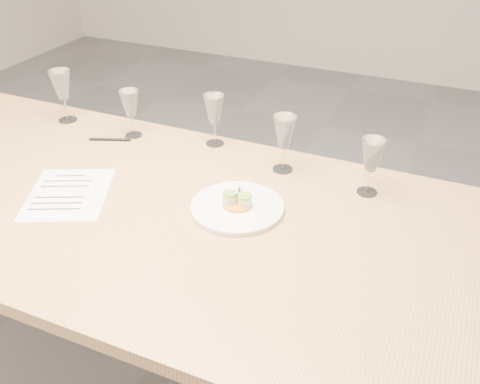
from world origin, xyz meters
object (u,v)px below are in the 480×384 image
at_px(wine_glass_0, 62,86).
at_px(wine_glass_3, 284,133).
at_px(dinner_plate, 237,206).
at_px(wine_glass_1, 130,105).
at_px(wine_glass_4, 372,156).
at_px(ballpoint_pen, 110,139).
at_px(recipe_sheet, 68,194).
at_px(wine_glass_2, 214,110).
at_px(dining_table, 130,217).

height_order(wine_glass_0, wine_glass_3, wine_glass_0).
relative_size(dinner_plate, wine_glass_3, 1.44).
relative_size(wine_glass_1, wine_glass_4, 0.98).
bearing_deg(wine_glass_1, ballpoint_pen, -127.13).
height_order(recipe_sheet, wine_glass_2, wine_glass_2).
height_order(dining_table, wine_glass_2, wine_glass_2).
relative_size(wine_glass_3, wine_glass_4, 1.06).
bearing_deg(wine_glass_2, wine_glass_4, -10.70).
relative_size(dining_table, recipe_sheet, 6.41).
xyz_separation_m(recipe_sheet, wine_glass_2, (0.26, 0.49, 0.13)).
distance_m(dining_table, wine_glass_1, 0.48).
xyz_separation_m(dinner_plate, wine_glass_0, (-0.87, 0.31, 0.13)).
bearing_deg(dining_table, wine_glass_4, 26.48).
height_order(recipe_sheet, ballpoint_pen, ballpoint_pen).
bearing_deg(wine_glass_4, wine_glass_0, 177.21).
bearing_deg(wine_glass_2, wine_glass_0, -175.34).
distance_m(recipe_sheet, wine_glass_3, 0.70).
xyz_separation_m(recipe_sheet, ballpoint_pen, (-0.10, 0.36, 0.00)).
distance_m(wine_glass_0, wine_glass_4, 1.20).
xyz_separation_m(wine_glass_2, wine_glass_3, (0.29, -0.08, 0.00)).
bearing_deg(wine_glass_3, wine_glass_1, 178.26).
bearing_deg(dinner_plate, recipe_sheet, -165.74).
bearing_deg(wine_glass_0, dining_table, -35.53).
xyz_separation_m(recipe_sheet, wine_glass_1, (-0.04, 0.43, 0.12)).
xyz_separation_m(wine_glass_0, wine_glass_2, (0.62, 0.05, -0.01)).
relative_size(dining_table, wine_glass_1, 13.57).
distance_m(dining_table, wine_glass_0, 0.70).
distance_m(ballpoint_pen, wine_glass_4, 0.95).
distance_m(ballpoint_pen, wine_glass_1, 0.15).
xyz_separation_m(wine_glass_0, wine_glass_1, (0.31, -0.01, -0.02)).
xyz_separation_m(dining_table, wine_glass_4, (0.66, 0.33, 0.19)).
height_order(dining_table, wine_glass_4, wine_glass_4).
bearing_deg(wine_glass_1, dining_table, -58.91).
relative_size(dining_table, wine_glass_0, 11.81).
height_order(recipe_sheet, wine_glass_1, wine_glass_1).
bearing_deg(wine_glass_0, wine_glass_4, -2.79).
relative_size(recipe_sheet, wine_glass_0, 1.84).
relative_size(wine_glass_0, wine_glass_3, 1.06).
bearing_deg(wine_glass_3, recipe_sheet, -143.52).
bearing_deg(wine_glass_3, dining_table, -136.00).
xyz_separation_m(recipe_sheet, wine_glass_0, (-0.36, 0.44, 0.14)).
xyz_separation_m(dining_table, ballpoint_pen, (-0.28, 0.30, 0.07)).
height_order(wine_glass_0, wine_glass_2, wine_glass_0).
height_order(wine_glass_1, wine_glass_4, wine_glass_4).
xyz_separation_m(dinner_plate, wine_glass_4, (0.33, 0.25, 0.12)).
relative_size(recipe_sheet, ballpoint_pen, 2.57).
distance_m(recipe_sheet, wine_glass_1, 0.45).
height_order(dinner_plate, wine_glass_1, wine_glass_1).
bearing_deg(wine_glass_2, ballpoint_pen, -159.90).
bearing_deg(wine_glass_0, ballpoint_pen, -17.47).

